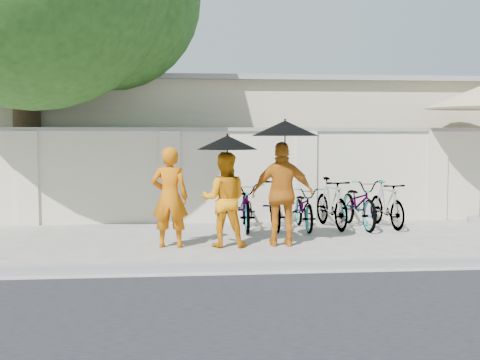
{
  "coord_description": "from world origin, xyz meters",
  "views": [
    {
      "loc": [
        -0.7,
        -10.02,
        1.9
      ],
      "look_at": [
        0.31,
        0.77,
        1.1
      ],
      "focal_mm": 45.0,
      "sensor_mm": 36.0,
      "label": 1
    }
  ],
  "objects": [
    {
      "name": "monk_left",
      "position": [
        -0.94,
        0.19,
        0.86
      ],
      "size": [
        0.67,
        0.49,
        1.71
      ],
      "primitive_type": "imported",
      "rotation": [
        0.0,
        0.0,
        3.0
      ],
      "color": "#C86107",
      "rests_on": "ground"
    },
    {
      "name": "bike_0",
      "position": [
        0.57,
        2.08,
        0.49
      ],
      "size": [
        0.73,
        1.88,
        0.97
      ],
      "primitive_type": "imported",
      "rotation": [
        0.0,
        0.0,
        -0.04
      ],
      "color": "slate",
      "rests_on": "ground"
    },
    {
      "name": "bike_3",
      "position": [
        2.32,
        2.02,
        0.52
      ],
      "size": [
        0.69,
        1.78,
        1.04
      ],
      "primitive_type": "imported",
      "rotation": [
        0.0,
        0.0,
        0.12
      ],
      "color": "slate",
      "rests_on": "ground"
    },
    {
      "name": "parasol_center",
      "position": [
        0.03,
        0.09,
        1.79
      ],
      "size": [
        1.04,
        1.04,
        0.99
      ],
      "color": "black",
      "rests_on": "ground"
    },
    {
      "name": "compound_wall",
      "position": [
        1.0,
        3.2,
        1.0
      ],
      "size": [
        20.0,
        0.3,
        2.0
      ],
      "primitive_type": "cube",
      "color": "beige",
      "rests_on": "ground"
    },
    {
      "name": "bike_2",
      "position": [
        1.73,
        1.92,
        0.44
      ],
      "size": [
        0.59,
        1.68,
        0.88
      ],
      "primitive_type": "imported",
      "rotation": [
        0.0,
        0.0,
        -0.0
      ],
      "color": "slate",
      "rests_on": "ground"
    },
    {
      "name": "parasol_right",
      "position": [
        1.01,
        0.06,
        2.03
      ],
      "size": [
        1.15,
        1.15,
        1.14
      ],
      "color": "black",
      "rests_on": "ground"
    },
    {
      "name": "ground",
      "position": [
        0.0,
        0.0,
        0.0
      ],
      "size": [
        80.0,
        80.0,
        0.0
      ],
      "primitive_type": "plane",
      "color": "#A8A8A7"
    },
    {
      "name": "monk_right",
      "position": [
        0.99,
        0.14,
        0.9
      ],
      "size": [
        1.08,
        0.51,
        1.8
      ],
      "primitive_type": "imported",
      "rotation": [
        0.0,
        0.0,
        3.08
      ],
      "color": "#C46A16",
      "rests_on": "ground"
    },
    {
      "name": "monk_center",
      "position": [
        -0.02,
        0.17,
        0.81
      ],
      "size": [
        0.85,
        0.7,
        1.62
      ],
      "primitive_type": "imported",
      "rotation": [
        0.0,
        0.0,
        3.03
      ],
      "color": "orange",
      "rests_on": "ground"
    },
    {
      "name": "kerb",
      "position": [
        0.0,
        -1.7,
        0.06
      ],
      "size": [
        40.0,
        0.16,
        0.12
      ],
      "primitive_type": "cube",
      "color": "gray",
      "rests_on": "ground"
    },
    {
      "name": "building_behind",
      "position": [
        2.0,
        7.0,
        1.6
      ],
      "size": [
        14.0,
        6.0,
        3.2
      ],
      "primitive_type": "cube",
      "color": "#B4A791",
      "rests_on": "ground"
    },
    {
      "name": "bike_4",
      "position": [
        2.9,
        2.02,
        0.51
      ],
      "size": [
        0.78,
        1.98,
        1.02
      ],
      "primitive_type": "imported",
      "rotation": [
        0.0,
        0.0,
        0.05
      ],
      "color": "slate",
      "rests_on": "ground"
    },
    {
      "name": "bike_1",
      "position": [
        1.15,
        2.02,
        0.54
      ],
      "size": [
        0.59,
        1.82,
        1.08
      ],
      "primitive_type": "imported",
      "rotation": [
        0.0,
        0.0,
        -0.05
      ],
      "color": "slate",
      "rests_on": "ground"
    },
    {
      "name": "bike_5",
      "position": [
        3.48,
        2.02,
        0.48
      ],
      "size": [
        0.63,
        1.65,
        0.97
      ],
      "primitive_type": "imported",
      "rotation": [
        0.0,
        0.0,
        0.11
      ],
      "color": "slate",
      "rests_on": "ground"
    }
  ]
}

